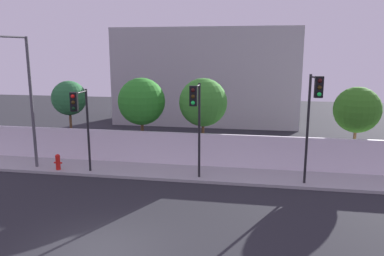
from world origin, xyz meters
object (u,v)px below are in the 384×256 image
Objects in this scene: traffic_light_left at (81,114)px; traffic_light_center at (196,112)px; street_lamp_curbside at (25,91)px; fire_hydrant at (58,161)px; traffic_light_right at (313,107)px; roadside_tree_rightmost at (357,110)px; roadside_tree_midleft at (142,102)px; roadside_tree_midright at (203,102)px; roadside_tree_leftmost at (69,98)px.

traffic_light_center reaches higher than traffic_light_left.
fire_hydrant is at bearing -0.18° from street_lamp_curbside.
traffic_light_right is 14.31m from street_lamp_curbside.
street_lamp_curbside is 1.54× the size of roadside_tree_rightmost.
roadside_tree_midleft is 3.63m from roadside_tree_midright.
street_lamp_curbside is at bearing 177.48° from traffic_light_right.
traffic_light_left is at bearing -179.24° from traffic_light_center.
roadside_tree_midleft is (1.84, 4.03, 0.12)m from traffic_light_left.
traffic_light_left is 4.43m from roadside_tree_midleft.
traffic_light_center reaches higher than roadside_tree_midleft.
roadside_tree_leftmost is at bearing 104.92° from fire_hydrant.
traffic_light_left is at bearing -56.17° from roadside_tree_leftmost.
traffic_light_right reaches higher than roadside_tree_rightmost.
traffic_light_center is at bearing -45.51° from roadside_tree_midleft.
fire_hydrant is 0.18× the size of roadside_tree_midleft.
traffic_light_right reaches higher than traffic_light_center.
street_lamp_curbside is (-9.09, 0.68, 0.70)m from traffic_light_center.
street_lamp_curbside is at bearing -147.85° from roadside_tree_midleft.
roadside_tree_midleft is 11.88m from roadside_tree_rightmost.
fire_hydrant is at bearing -155.80° from roadside_tree_midright.
traffic_light_left is 3.37m from fire_hydrant.
roadside_tree_rightmost is (16.41, 0.00, -0.27)m from roadside_tree_leftmost.
roadside_tree_leftmost is 4.54m from roadside_tree_midleft.
traffic_light_right reaches higher than roadside_tree_leftmost.
roadside_tree_rightmost reaches higher than fire_hydrant.
traffic_light_right is 0.75× the size of street_lamp_curbside.
traffic_light_center is at bearing -5.13° from fire_hydrant.
fire_hydrant is 0.17× the size of roadside_tree_midright.
street_lamp_curbside is at bearing 179.82° from fire_hydrant.
traffic_light_center is 9.15m from street_lamp_curbside.
roadside_tree_midright is (7.29, 3.28, 2.88)m from fire_hydrant.
roadside_tree_midright is (3.63, -0.00, 0.03)m from roadside_tree_midleft.
roadside_tree_midright is (-5.46, 3.90, -0.42)m from traffic_light_right.
roadside_tree_midright is (8.16, 0.00, -0.06)m from roadside_tree_leftmost.
roadside_tree_rightmost is at bearing 26.34° from traffic_light_center.
roadside_tree_midright is at bearing 20.32° from street_lamp_curbside.
traffic_light_right is at bearing -2.80° from fire_hydrant.
traffic_light_left is 0.89× the size of roadside_tree_midleft.
roadside_tree_leftmost reaches higher than roadside_tree_rightmost.
roadside_tree_midleft is at bearing 180.00° from roadside_tree_midright.
street_lamp_curbside is 9.46m from roadside_tree_midright.
roadside_tree_leftmost is (-8.42, 3.96, -0.04)m from traffic_light_center.
street_lamp_curbside reaches higher than fire_hydrant.
street_lamp_curbside is (-3.37, 0.76, 0.96)m from traffic_light_left.
roadside_tree_leftmost is (0.67, 3.27, -0.75)m from street_lamp_curbside.
roadside_tree_rightmost is (2.79, 3.90, -0.63)m from traffic_light_right.
roadside_tree_midleft is at bearing 134.49° from traffic_light_center.
street_lamp_curbside is at bearing -159.68° from roadside_tree_midright.
traffic_light_right reaches higher than roadside_tree_midleft.
roadside_tree_rightmost is at bearing -0.00° from roadside_tree_midleft.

